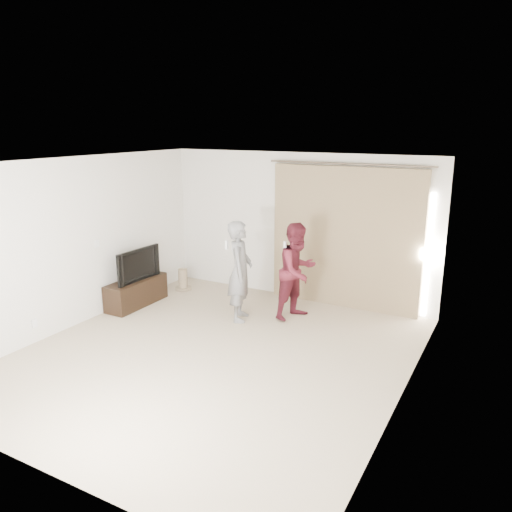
% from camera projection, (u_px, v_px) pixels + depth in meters
% --- Properties ---
extents(floor, '(5.50, 5.50, 0.00)m').
position_uv_depth(floor, '(215.00, 355.00, 6.85)').
color(floor, tan).
rests_on(floor, ground).
extents(wall_back, '(5.00, 0.04, 2.60)m').
position_uv_depth(wall_back, '(298.00, 227.00, 8.85)').
color(wall_back, white).
rests_on(wall_back, ground).
extents(wall_left, '(0.04, 5.50, 2.60)m').
position_uv_depth(wall_left, '(76.00, 243.00, 7.66)').
color(wall_left, white).
rests_on(wall_left, ground).
extents(ceiling, '(5.00, 5.50, 0.01)m').
position_uv_depth(ceiling, '(210.00, 163.00, 6.18)').
color(ceiling, white).
rests_on(ceiling, wall_back).
extents(curtain, '(2.80, 0.11, 2.46)m').
position_uv_depth(curtain, '(346.00, 238.00, 8.40)').
color(curtain, '#97835D').
rests_on(curtain, ground).
extents(tv_console, '(0.41, 1.20, 0.46)m').
position_uv_depth(tv_console, '(136.00, 292.00, 8.68)').
color(tv_console, black).
rests_on(tv_console, ground).
extents(tv, '(0.17, 0.98, 0.56)m').
position_uv_depth(tv, '(135.00, 264.00, 8.55)').
color(tv, black).
rests_on(tv, tv_console).
extents(scratching_post, '(0.31, 0.31, 0.41)m').
position_uv_depth(scratching_post, '(183.00, 281.00, 9.49)').
color(scratching_post, '#9E8A6C').
rests_on(scratching_post, ground).
extents(person_man, '(0.58, 0.69, 1.62)m').
position_uv_depth(person_man, '(240.00, 271.00, 7.90)').
color(person_man, slate).
rests_on(person_man, ground).
extents(person_woman, '(0.82, 0.92, 1.57)m').
position_uv_depth(person_woman, '(297.00, 271.00, 7.98)').
color(person_woman, maroon).
rests_on(person_woman, ground).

